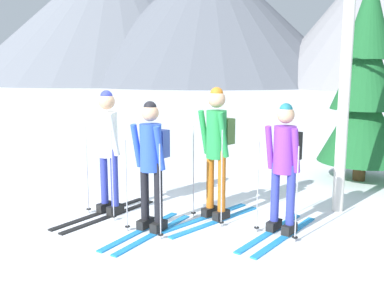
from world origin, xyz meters
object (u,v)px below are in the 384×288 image
skier_in_purple (284,161)px  pine_tree_near (365,88)px  skier_in_white (108,147)px  skier_in_green (217,145)px  birch_tree_tall (345,59)px  skier_in_blue (151,159)px

skier_in_purple → pine_tree_near: bearing=61.2°
skier_in_white → skier_in_green: 1.58m
skier_in_green → birch_tree_tall: size_ratio=0.44×
skier_in_green → skier_in_purple: skier_in_green is taller
skier_in_white → skier_in_green: (1.58, 0.02, 0.06)m
pine_tree_near → skier_in_white: bearing=-148.2°
skier_in_green → skier_in_white: bearing=-179.3°
birch_tree_tall → skier_in_green: bearing=-161.6°
birch_tree_tall → pine_tree_near: bearing=68.9°
skier_in_blue → pine_tree_near: pine_tree_near is taller
pine_tree_near → skier_in_green: bearing=-134.9°
skier_in_white → birch_tree_tall: 3.62m
skier_in_white → pine_tree_near: bearing=31.8°
skier_in_white → skier_in_blue: bearing=-35.5°
skier_in_purple → skier_in_green: bearing=155.7°
pine_tree_near → skier_in_blue: bearing=-136.8°
skier_in_white → birch_tree_tall: size_ratio=0.42×
skier_in_blue → skier_in_green: skier_in_green is taller
pine_tree_near → birch_tree_tall: birch_tree_tall is taller
skier_in_green → skier_in_purple: bearing=-24.3°
skier_in_white → pine_tree_near: size_ratio=0.47×
skier_in_blue → birch_tree_tall: bearing=24.5°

